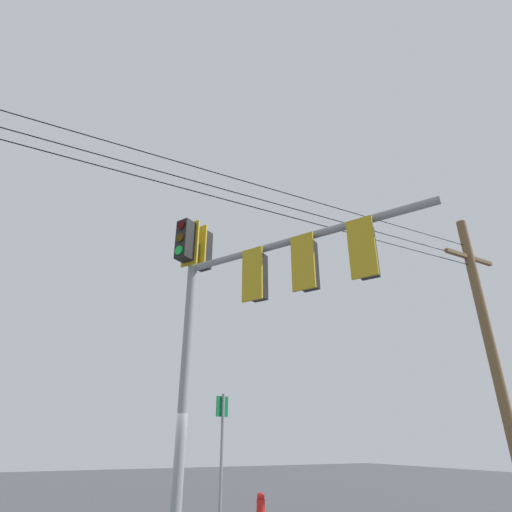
# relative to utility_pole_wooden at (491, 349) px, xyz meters

# --- Properties ---
(signal_mast_assembly) EXTENTS (4.70, 3.15, 6.50)m
(signal_mast_assembly) POSITION_rel_utility_pole_wooden_xyz_m (0.99, -8.43, 0.19)
(signal_mast_assembly) COLOR gray
(signal_mast_assembly) RESTS_ON ground
(utility_pole_wooden) EXTENTS (0.29, 2.24, 8.73)m
(utility_pole_wooden) POSITION_rel_utility_pole_wooden_xyz_m (0.00, 0.00, 0.00)
(utility_pole_wooden) COLOR brown
(utility_pole_wooden) RESTS_ON ground
(route_sign_primary) EXTENTS (0.12, 0.31, 3.05)m
(route_sign_primary) POSITION_rel_utility_pole_wooden_xyz_m (-1.59, -7.71, -2.65)
(route_sign_primary) COLOR slate
(route_sign_primary) RESTS_ON ground
(fire_hydrant) EXTENTS (0.30, 0.22, 0.81)m
(fire_hydrant) POSITION_rel_utility_pole_wooden_xyz_m (-3.37, -5.87, -4.09)
(fire_hydrant) COLOR red
(fire_hydrant) RESTS_ON ground
(overhead_wire_span) EXTENTS (0.25, 19.99, 1.23)m
(overhead_wire_span) POSITION_rel_utility_pole_wooden_xyz_m (-0.11, -9.99, 3.24)
(overhead_wire_span) COLOR black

